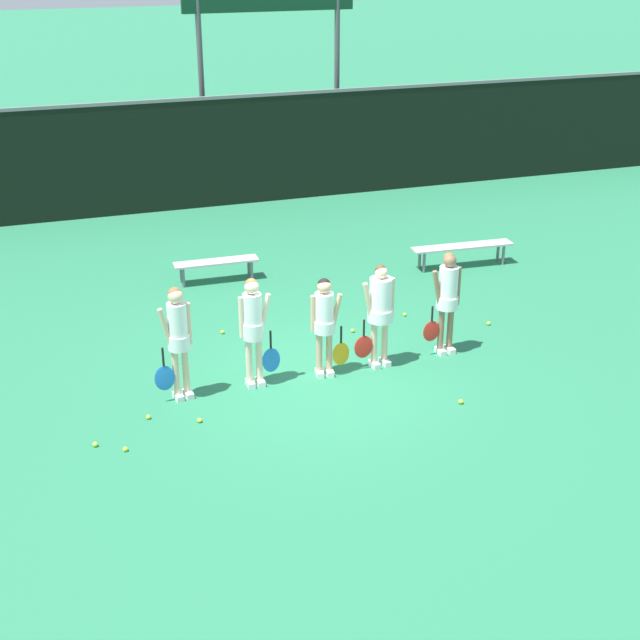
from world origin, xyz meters
TOP-DOWN VIEW (x-y plane):
  - ground_plane at (0.00, 0.00)m, footprint 140.00×140.00m
  - fence_windscreen at (0.00, 9.57)m, footprint 60.00×0.08m
  - bench_courtside at (4.34, 3.66)m, footprint 2.17×0.49m
  - bench_far at (-0.66, 4.48)m, footprint 1.68×0.40m
  - player_0 at (-2.22, -0.03)m, footprint 0.61×0.34m
  - player_1 at (-1.07, 0.01)m, footprint 0.62×0.33m
  - player_2 at (0.06, -0.02)m, footprint 0.61×0.33m
  - player_3 at (0.99, 0.01)m, footprint 0.69×0.41m
  - player_4 at (2.20, 0.10)m, footprint 0.64×0.36m
  - tennis_ball_0 at (-3.60, -1.03)m, footprint 0.07×0.07m
  - tennis_ball_1 at (1.04, 1.32)m, footprint 0.07×0.07m
  - tennis_ball_2 at (-0.67, 1.81)m, footprint 0.07×0.07m
  - tennis_ball_3 at (3.44, 0.83)m, footprint 0.07×0.07m
  - tennis_ball_4 at (1.18, 0.71)m, footprint 0.07×0.07m
  - tennis_ball_5 at (-3.23, -1.28)m, footprint 0.07×0.07m
  - tennis_ball_6 at (1.67, -1.57)m, footprint 0.07×0.07m
  - tennis_ball_7 at (-1.13, 2.00)m, footprint 0.07×0.07m
  - tennis_ball_8 at (-2.80, -0.52)m, footprint 0.07×0.07m
  - tennis_ball_9 at (-2.12, -0.85)m, footprint 0.07×0.07m
  - tennis_ball_10 at (2.19, 1.68)m, footprint 0.06×0.06m

SIDE VIEW (x-z plane):
  - ground_plane at x=0.00m, z-range 0.00..0.00m
  - tennis_ball_10 at x=2.19m, z-range 0.00..0.06m
  - tennis_ball_1 at x=1.04m, z-range 0.00..0.07m
  - tennis_ball_7 at x=-1.13m, z-range 0.00..0.07m
  - tennis_ball_5 at x=-3.23m, z-range 0.00..0.07m
  - tennis_ball_4 at x=1.18m, z-range 0.00..0.07m
  - tennis_ball_8 at x=-2.80m, z-range 0.00..0.07m
  - tennis_ball_2 at x=-0.67m, z-range 0.00..0.07m
  - tennis_ball_3 at x=3.44m, z-range 0.00..0.07m
  - tennis_ball_9 at x=-2.12m, z-range 0.00..0.07m
  - tennis_ball_0 at x=-3.60m, z-range 0.00..0.07m
  - tennis_ball_6 at x=1.67m, z-range 0.00..0.07m
  - bench_far at x=-0.66m, z-range 0.15..0.58m
  - bench_courtside at x=4.34m, z-range 0.17..0.63m
  - player_2 at x=0.06m, z-range 0.14..1.76m
  - player_3 at x=0.99m, z-range 0.16..1.88m
  - player_1 at x=-1.07m, z-range 0.15..1.91m
  - player_4 at x=2.20m, z-range 0.16..1.91m
  - player_0 at x=-2.22m, z-range 0.16..1.94m
  - fence_windscreen at x=0.00m, z-range 0.01..2.75m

